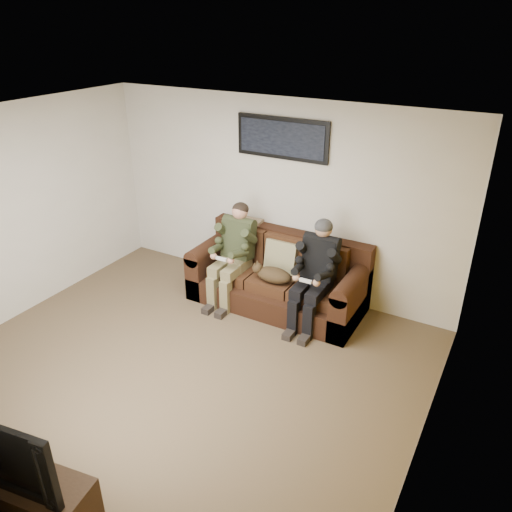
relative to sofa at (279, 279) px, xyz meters
The scene contains 15 objects.
floor 1.88m from the sofa, 98.75° to the right, with size 5.00×5.00×0.00m, color brown.
ceiling 2.92m from the sofa, 98.75° to the right, with size 5.00×5.00×0.00m, color silver.
wall_back 1.08m from the sofa, 123.89° to the left, with size 5.00×5.00×0.00m, color beige.
wall_left 3.46m from the sofa, 146.65° to the right, with size 4.50×4.50×0.00m, color beige.
wall_right 3.03m from the sofa, 39.53° to the right, with size 4.50×4.50×0.00m, color beige.
accent_wall_right 3.02m from the sofa, 39.66° to the right, with size 4.50×4.50×0.00m, color #B08211.
sofa is the anchor object (origin of this frame).
throw_pillow 0.31m from the sofa, 90.00° to the left, with size 0.43×0.12×0.41m, color #948B61.
throw_blanket 0.94m from the sofa, 157.50° to the left, with size 0.46×0.23×0.08m, color tan.
person_left 0.72m from the sofa, 161.98° to the right, with size 0.51×0.87×1.31m.
person_right 0.73m from the sofa, 17.98° to the right, with size 0.51×0.86×1.31m.
cat 0.35m from the sofa, 82.06° to the right, with size 0.66×0.26×0.24m.
framed_poster 1.80m from the sofa, 117.42° to the left, with size 1.25×0.05×0.52m.
tv_stand 3.80m from the sofa, 94.84° to the right, with size 1.24×0.40×0.39m, color black.
television 3.81m from the sofa, 94.84° to the right, with size 1.10×0.14×0.63m, color black.
Camera 1 is at (2.84, -3.35, 3.51)m, focal length 35.00 mm.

